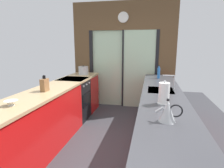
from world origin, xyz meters
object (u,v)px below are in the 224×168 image
mixing_bowl (11,103)px  kettle (168,111)px  stock_pot (83,70)px  soap_bottle (159,73)px  knife_block (45,85)px  paper_towel_roll (164,94)px  oven_range (74,99)px

mixing_bowl → kettle: kettle is taller
stock_pot → kettle: size_ratio=0.97×
kettle → soap_bottle: 2.40m
knife_block → kettle: knife_block is taller
kettle → soap_bottle: size_ratio=0.89×
soap_bottle → paper_towel_roll: size_ratio=0.95×
oven_range → paper_towel_roll: size_ratio=3.12×
kettle → paper_towel_roll: 0.55m
stock_pot → paper_towel_roll: 2.71m
knife_block → stock_pot: bearing=90.0°
oven_range → mixing_bowl: (0.02, -1.89, 0.50)m
mixing_bowl → stock_pot: (-0.00, 2.47, 0.06)m
stock_pot → soap_bottle: 1.79m
oven_range → paper_towel_roll: (1.80, -1.45, 0.60)m
mixing_bowl → knife_block: 0.74m
mixing_bowl → soap_bottle: soap_bottle is taller
oven_range → paper_towel_roll: 2.39m
kettle → soap_bottle: bearing=90.1°
oven_range → mixing_bowl: bearing=-89.4°
knife_block → oven_range: bearing=90.9°
stock_pot → paper_towel_roll: bearing=-48.9°
oven_range → stock_pot: 0.82m
soap_bottle → paper_towel_roll: (-0.00, -1.85, 0.01)m
mixing_bowl → soap_bottle: bearing=52.2°
kettle → paper_towel_roll: paper_towel_roll is taller
oven_range → knife_block: knife_block is taller
paper_towel_roll → oven_range: bearing=141.1°
paper_towel_roll → knife_block: bearing=170.5°
mixing_bowl → paper_towel_roll: bearing=13.8°
oven_range → kettle: 2.75m
mixing_bowl → kettle: (1.78, -0.11, 0.07)m
knife_block → soap_bottle: 2.36m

